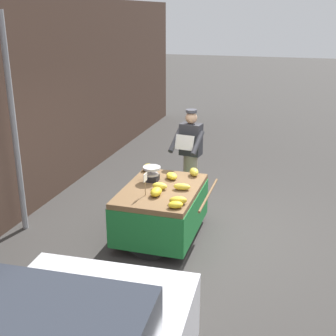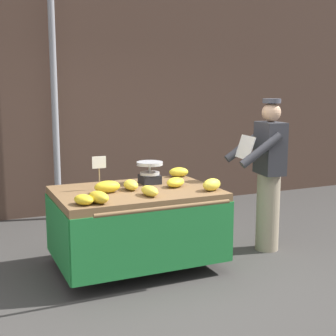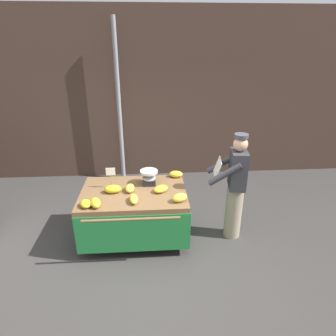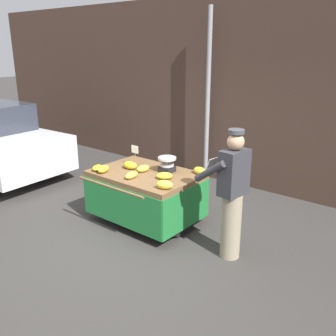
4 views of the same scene
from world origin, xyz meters
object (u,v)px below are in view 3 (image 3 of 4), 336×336
at_px(banana_bunch_0, 134,199).
at_px(banana_bunch_1, 113,189).
at_px(banana_bunch_5, 180,198).
at_px(vendor_person, 235,187).
at_px(banana_bunch_2, 130,188).
at_px(banana_cart, 134,204).
at_px(weighing_scale, 149,177).
at_px(banana_bunch_7, 176,174).
at_px(street_pole, 119,105).
at_px(banana_bunch_3, 161,189).
at_px(banana_bunch_4, 96,203).
at_px(banana_bunch_6, 86,204).
at_px(price_sign, 111,173).

relative_size(banana_bunch_0, banana_bunch_1, 1.00).
bearing_deg(banana_bunch_5, vendor_person, 17.67).
bearing_deg(banana_bunch_2, banana_cart, -8.68).
relative_size(weighing_scale, banana_bunch_7, 1.25).
height_order(street_pole, banana_bunch_0, street_pole).
xyz_separation_m(banana_cart, vendor_person, (1.54, -0.07, 0.27)).
relative_size(banana_cart, vendor_person, 0.94).
relative_size(banana_cart, banana_bunch_0, 6.31).
distance_m(banana_bunch_1, banana_bunch_3, 0.72).
xyz_separation_m(street_pole, banana_bunch_4, (-0.14, -2.62, -0.81)).
xyz_separation_m(banana_bunch_3, banana_bunch_7, (0.27, 0.50, 0.01)).
height_order(banana_bunch_2, banana_bunch_5, banana_bunch_5).
relative_size(banana_bunch_6, banana_bunch_7, 0.92).
xyz_separation_m(banana_bunch_5, banana_bunch_7, (0.02, 0.81, -0.01)).
bearing_deg(banana_bunch_5, banana_bunch_6, -177.61).
xyz_separation_m(street_pole, banana_bunch_5, (1.03, -2.57, -0.81)).
height_order(banana_bunch_4, banana_bunch_7, same).
distance_m(street_pole, banana_bunch_6, 2.76).
xyz_separation_m(banana_bunch_0, banana_bunch_1, (-0.32, 0.30, 0.01)).
height_order(weighing_scale, price_sign, price_sign).
bearing_deg(banana_bunch_1, banana_bunch_5, -18.77).
bearing_deg(banana_bunch_2, vendor_person, -2.85).
distance_m(banana_cart, banana_bunch_5, 0.81).
bearing_deg(banana_bunch_7, banana_bunch_1, -154.36).
distance_m(street_pole, banana_bunch_2, 2.38).
distance_m(banana_bunch_4, vendor_person, 2.07).
xyz_separation_m(banana_bunch_5, banana_bunch_6, (-1.31, -0.05, -0.02)).
height_order(banana_bunch_3, banana_bunch_4, banana_bunch_4).
distance_m(weighing_scale, banana_bunch_3, 0.33).
bearing_deg(weighing_scale, banana_cart, -136.36).
bearing_deg(banana_bunch_1, banana_bunch_6, -130.55).
distance_m(street_pole, banana_bunch_5, 2.88).
xyz_separation_m(banana_bunch_4, vendor_person, (2.04, 0.33, -0.00)).
bearing_deg(banana_bunch_6, banana_bunch_3, 18.96).
distance_m(banana_cart, banana_bunch_3, 0.50).
xyz_separation_m(price_sign, vendor_person, (1.88, -0.20, -0.19)).
distance_m(banana_bunch_2, vendor_person, 1.60).
xyz_separation_m(banana_cart, banana_bunch_3, (0.42, -0.04, 0.27)).
bearing_deg(street_pole, banana_bunch_5, -68.22).
bearing_deg(banana_bunch_0, banana_bunch_1, 136.98).
bearing_deg(banana_bunch_3, vendor_person, -1.44).
height_order(banana_bunch_1, banana_bunch_4, banana_bunch_1).
relative_size(price_sign, banana_bunch_4, 1.37).
bearing_deg(price_sign, banana_bunch_6, -118.85).
relative_size(weighing_scale, banana_bunch_6, 1.36).
height_order(price_sign, banana_bunch_1, price_sign).
xyz_separation_m(banana_cart, weighing_scale, (0.24, 0.23, 0.34)).
distance_m(price_sign, banana_bunch_5, 1.13).
relative_size(banana_bunch_1, banana_bunch_6, 1.25).
bearing_deg(banana_bunch_3, banana_cart, 174.09).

